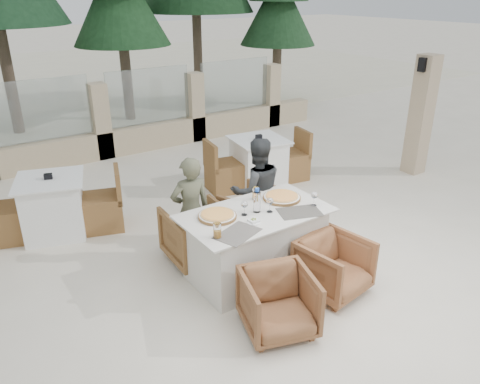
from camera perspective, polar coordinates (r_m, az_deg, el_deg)
ground at (r=5.38m, az=1.46°, el=-9.88°), size 80.00×80.00×0.00m
sand_patch at (r=18.06m, az=-26.12°, el=11.89°), size 30.00×16.00×0.01m
perimeter_wall_far at (r=9.09m, az=-16.69°, el=8.86°), size 10.00×0.34×1.60m
lantern_pillar at (r=8.49m, az=21.18°, el=8.66°), size 0.34×0.34×2.00m
pine_centre at (r=11.60m, az=-14.41°, el=20.67°), size 2.20×2.20×5.00m
pine_far_right at (r=13.01m, az=4.68°, el=20.43°), size 1.98×1.98×4.50m
dining_table at (r=5.18m, az=1.89°, el=-6.33°), size 1.60×0.90×0.77m
placemat_near_left at (r=4.58m, az=-0.30°, el=-5.08°), size 0.52×0.43×0.00m
placemat_near_right at (r=5.04m, az=7.27°, el=-2.43°), size 0.53×0.44×0.00m
pizza_left at (r=4.88m, az=-2.79°, el=-2.86°), size 0.44×0.44×0.05m
pizza_right at (r=5.32m, az=5.13°, el=-0.58°), size 0.54×0.54×0.06m
water_bottle at (r=4.96m, az=2.08°, el=-1.00°), size 0.10×0.10×0.27m
wine_glass_centre at (r=4.90m, az=0.53°, el=-1.86°), size 0.09×0.09×0.18m
wine_glass_near at (r=4.98m, az=3.67°, el=-1.48°), size 0.08×0.08×0.18m
wine_glass_corner at (r=5.17m, az=9.04°, el=-0.72°), size 0.10×0.10×0.18m
beer_glass_left at (r=4.48m, az=-2.80°, el=-4.69°), size 0.09×0.09×0.15m
beer_glass_right at (r=5.27m, az=1.92°, el=-0.18°), size 0.10×0.10×0.15m
olive_dish at (r=4.78m, az=1.67°, el=-3.49°), size 0.14×0.14×0.04m
armchair_far_left at (r=5.50m, az=-5.16°, el=-5.17°), size 0.74×0.76×0.66m
armchair_far_right at (r=5.93m, az=1.81°, el=-2.80°), size 0.91×0.92×0.66m
armchair_near_left at (r=4.45m, az=4.70°, el=-13.34°), size 0.81×0.82×0.60m
armchair_near_right at (r=5.04m, az=11.37°, el=-8.87°), size 0.73×0.75×0.60m
diner_left at (r=5.36m, az=-6.02°, el=-2.27°), size 0.51×0.37×1.28m
diner_right at (r=5.73m, az=2.07°, el=0.07°), size 0.79×0.70×1.36m
bg_table_a at (r=6.48m, az=-21.78°, el=-1.67°), size 1.81×1.29×0.77m
bg_table_b at (r=7.58m, az=2.25°, el=3.70°), size 1.75×1.08×0.77m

